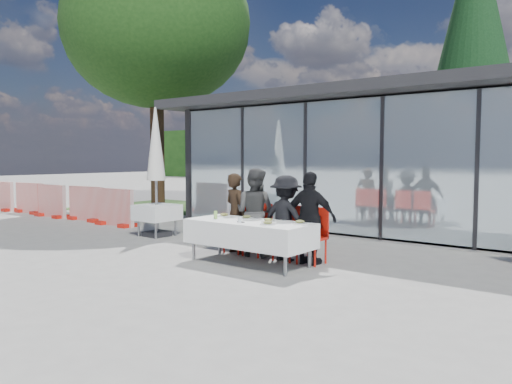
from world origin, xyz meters
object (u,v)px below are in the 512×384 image
(diner_c, at_px, (286,218))
(diner_chair_c, at_px, (290,230))
(diner_chair_b, at_px, (259,227))
(diner_b, at_px, (255,212))
(plate_a, at_px, (224,215))
(plate_b, at_px, (246,217))
(diner_chair_d, at_px, (314,233))
(deciduous_tree, at_px, (156,27))
(diner_chair_a, at_px, (240,225))
(spare_table_left, at_px, (157,213))
(market_umbrella, at_px, (156,152))
(construction_barriers, at_px, (54,203))
(juice_bottle, at_px, (216,215))
(plate_d, at_px, (300,222))
(dining_table, at_px, (249,233))
(diner_a, at_px, (236,213))
(plate_c, at_px, (268,221))
(plate_extra, at_px, (268,223))
(folded_eyeglasses, at_px, (241,222))
(diner_d, at_px, (310,218))
(conifer_tree, at_px, (474,42))

(diner_c, bearing_deg, diner_chair_c, -86.69)
(diner_chair_b, bearing_deg, diner_b, -90.00)
(plate_a, height_order, plate_b, same)
(diner_chair_d, distance_m, deciduous_tree, 12.18)
(diner_b, bearing_deg, diner_chair_d, -179.78)
(diner_chair_a, height_order, diner_b, diner_b)
(diner_chair_a, xyz_separation_m, spare_table_left, (-2.80, 0.32, 0.02))
(diner_c, distance_m, plate_b, 0.70)
(market_umbrella, relative_size, construction_barriers, 0.38)
(diner_chair_c, xyz_separation_m, juice_bottle, (-1.01, -0.87, 0.28))
(diner_chair_a, distance_m, deciduous_tree, 10.92)
(plate_d, bearing_deg, dining_table, -166.45)
(diner_chair_b, xyz_separation_m, diner_chair_c, (0.70, 0.00, 0.00))
(dining_table, height_order, diner_a, diner_a)
(diner_chair_a, height_order, market_umbrella, market_umbrella)
(plate_d, bearing_deg, plate_c, -167.57)
(market_umbrella, bearing_deg, plate_extra, -16.65)
(diner_a, distance_m, diner_chair_a, 0.27)
(juice_bottle, bearing_deg, diner_chair_b, 70.10)
(diner_chair_d, distance_m, plate_extra, 1.02)
(diner_c, relative_size, folded_eyeglasses, 10.92)
(plate_b, height_order, juice_bottle, juice_bottle)
(dining_table, height_order, plate_d, plate_d)
(plate_c, bearing_deg, plate_extra, -55.62)
(plate_c, bearing_deg, diner_b, 143.07)
(construction_barriers, relative_size, deciduous_tree, 0.83)
(diner_chair_a, relative_size, diner_b, 0.59)
(diner_d, bearing_deg, folded_eyeglasses, 39.40)
(dining_table, bearing_deg, diner_b, 119.84)
(plate_b, bearing_deg, construction_barriers, 170.86)
(juice_bottle, relative_size, construction_barriers, 0.02)
(diner_a, xyz_separation_m, diner_chair_c, (1.17, 0.13, -0.23))
(dining_table, distance_m, diner_chair_b, 0.83)
(plate_a, xyz_separation_m, plate_extra, (1.32, -0.43, 0.00))
(diner_chair_b, height_order, plate_c, diner_chair_b)
(diner_a, relative_size, plate_a, 5.93)
(folded_eyeglasses, relative_size, market_umbrella, 0.05)
(diner_chair_d, bearing_deg, conifer_tree, 92.48)
(diner_chair_b, distance_m, plate_extra, 1.33)
(diner_b, relative_size, diner_c, 1.07)
(diner_chair_b, height_order, folded_eyeglasses, diner_chair_b)
(diner_chair_d, bearing_deg, diner_chair_c, 180.00)
(plate_c, relative_size, market_umbrella, 0.09)
(diner_chair_c, relative_size, diner_d, 0.61)
(plate_extra, bearing_deg, diner_b, 137.72)
(diner_a, distance_m, market_umbrella, 3.04)
(diner_a, bearing_deg, spare_table_left, 9.05)
(plate_a, height_order, folded_eyeglasses, plate_a)
(diner_c, bearing_deg, diner_a, 3.31)
(diner_a, relative_size, folded_eyeglasses, 11.01)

